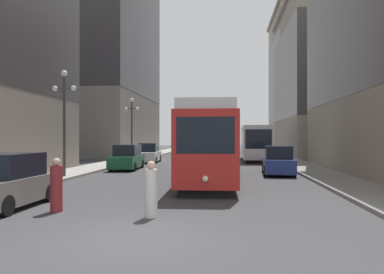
{
  "coord_description": "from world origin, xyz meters",
  "views": [
    {
      "loc": [
        2.14,
        -8.56,
        2.36
      ],
      "look_at": [
        0.34,
        9.75,
        2.38
      ],
      "focal_mm": 34.8,
      "sensor_mm": 36.0,
      "label": 1
    }
  ],
  "objects": [
    {
      "name": "building_right_corner",
      "position": [
        14.85,
        40.77,
        9.92
      ],
      "size": [
        11.73,
        19.97,
        19.3
      ],
      "color": "#A89E8E",
      "rests_on": "ground"
    },
    {
      "name": "pedestrian_crossing_near",
      "position": [
        -0.13,
        2.22,
        0.77
      ],
      "size": [
        0.37,
        0.37,
        1.66
      ],
      "rotation": [
        0.0,
        0.0,
        3.24
      ],
      "color": "beige",
      "rests_on": "ground"
    },
    {
      "name": "ground_plane",
      "position": [
        0.0,
        0.0,
        0.0
      ],
      "size": [
        200.0,
        200.0,
        0.0
      ],
      "primitive_type": "plane",
      "color": "#38383A"
    },
    {
      "name": "pedestrian_crossing_far",
      "position": [
        -3.3,
        2.75,
        0.79
      ],
      "size": [
        0.38,
        0.38,
        1.7
      ],
      "rotation": [
        0.0,
        0.0,
        2.02
      ],
      "color": "maroon",
      "rests_on": "ground"
    },
    {
      "name": "lamp_post_left_near",
      "position": [
        -7.18,
        11.78,
        4.07
      ],
      "size": [
        1.41,
        0.36,
        6.03
      ],
      "color": "#333338",
      "rests_on": "sidewalk_left"
    },
    {
      "name": "transit_bus",
      "position": [
        4.83,
        29.8,
        1.95
      ],
      "size": [
        2.72,
        11.08,
        3.45
      ],
      "rotation": [
        0.0,
        0.0,
        -0.01
      ],
      "color": "black",
      "rests_on": "ground"
    },
    {
      "name": "building_left_corner",
      "position": [
        -15.28,
        41.15,
        16.51
      ],
      "size": [
        12.59,
        23.19,
        32.0
      ],
      "color": "slate",
      "rests_on": "ground"
    },
    {
      "name": "parked_car_left_near",
      "position": [
        -5.28,
        25.67,
        0.84
      ],
      "size": [
        2.08,
        4.75,
        1.82
      ],
      "rotation": [
        0.0,
        0.0,
        0.06
      ],
      "color": "black",
      "rests_on": "ground"
    },
    {
      "name": "streetcar",
      "position": [
        1.13,
        11.64,
        2.1
      ],
      "size": [
        2.89,
        12.63,
        3.89
      ],
      "rotation": [
        0.0,
        0.0,
        0.02
      ],
      "color": "black",
      "rests_on": "ground"
    },
    {
      "name": "sidewalk_left",
      "position": [
        -7.93,
        40.0,
        0.07
      ],
      "size": [
        2.71,
        120.0,
        0.15
      ],
      "primitive_type": "cube",
      "color": "gray",
      "rests_on": "ground"
    },
    {
      "name": "parked_car_left_far",
      "position": [
        -5.28,
        18.17,
        0.84
      ],
      "size": [
        2.05,
        4.67,
        1.82
      ],
      "rotation": [
        0.0,
        0.0,
        0.05
      ],
      "color": "black",
      "rests_on": "ground"
    },
    {
      "name": "sidewalk_right",
      "position": [
        7.93,
        40.0,
        0.07
      ],
      "size": [
        2.71,
        120.0,
        0.15
      ],
      "primitive_type": "cube",
      "color": "gray",
      "rests_on": "ground"
    },
    {
      "name": "parked_car_right_far",
      "position": [
        5.28,
        15.46,
        0.84
      ],
      "size": [
        2.08,
        4.6,
        1.82
      ],
      "rotation": [
        0.0,
        0.0,
        3.09
      ],
      "color": "black",
      "rests_on": "ground"
    },
    {
      "name": "building_right_far",
      "position": [
        14.76,
        51.01,
        11.14
      ],
      "size": [
        11.54,
        15.98,
        21.66
      ],
      "color": "#B2A893",
      "rests_on": "ground"
    },
    {
      "name": "lamp_post_left_far",
      "position": [
        -7.18,
        26.64,
        4.05
      ],
      "size": [
        1.41,
        0.36,
        6.0
      ],
      "color": "#333338",
      "rests_on": "sidewalk_left"
    },
    {
      "name": "parked_car_left_mid",
      "position": [
        -5.28,
        3.23,
        0.84
      ],
      "size": [
        1.9,
        4.23,
        1.82
      ],
      "rotation": [
        0.0,
        0.0,
        -0.0
      ],
      "color": "black",
      "rests_on": "ground"
    }
  ]
}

